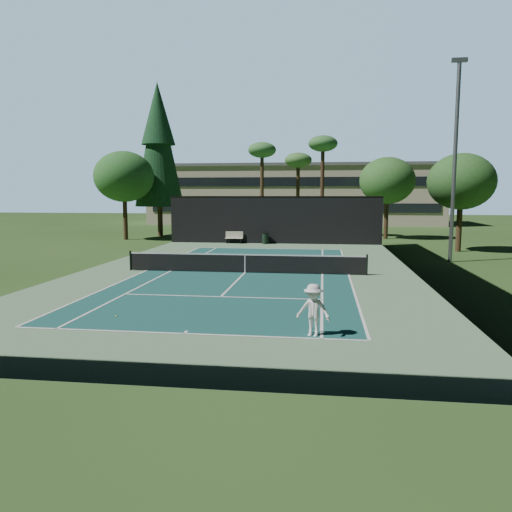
# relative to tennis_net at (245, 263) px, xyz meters

# --- Properties ---
(ground) EXTENTS (160.00, 160.00, 0.00)m
(ground) POSITION_rel_tennis_net_xyz_m (0.00, 0.00, -0.56)
(ground) COLOR #28491B
(ground) RESTS_ON ground
(apron_slab) EXTENTS (18.00, 32.00, 0.01)m
(apron_slab) POSITION_rel_tennis_net_xyz_m (0.00, 0.00, -0.55)
(apron_slab) COLOR #60895F
(apron_slab) RESTS_ON ground
(court_surface) EXTENTS (10.97, 23.77, 0.01)m
(court_surface) POSITION_rel_tennis_net_xyz_m (0.00, 0.00, -0.55)
(court_surface) COLOR #19504B
(court_surface) RESTS_ON ground
(court_lines) EXTENTS (11.07, 23.87, 0.01)m
(court_lines) POSITION_rel_tennis_net_xyz_m (0.00, 0.00, -0.54)
(court_lines) COLOR white
(court_lines) RESTS_ON ground
(tennis_net) EXTENTS (12.90, 0.10, 1.10)m
(tennis_net) POSITION_rel_tennis_net_xyz_m (0.00, 0.00, 0.00)
(tennis_net) COLOR black
(tennis_net) RESTS_ON ground
(fence) EXTENTS (18.04, 32.05, 4.03)m
(fence) POSITION_rel_tennis_net_xyz_m (0.00, 0.06, 1.45)
(fence) COLOR black
(fence) RESTS_ON ground
(player) EXTENTS (1.14, 0.84, 1.58)m
(player) POSITION_rel_tennis_net_xyz_m (3.86, -11.58, 0.23)
(player) COLOR white
(player) RESTS_ON ground
(tennis_ball_a) EXTENTS (0.07, 0.07, 0.07)m
(tennis_ball_a) POSITION_rel_tennis_net_xyz_m (-2.89, -10.15, -0.52)
(tennis_ball_a) COLOR #E1F036
(tennis_ball_a) RESTS_ON ground
(tennis_ball_b) EXTENTS (0.06, 0.06, 0.06)m
(tennis_ball_b) POSITION_rel_tennis_net_xyz_m (-0.99, 1.55, -0.53)
(tennis_ball_b) COLOR #C3E634
(tennis_ball_b) RESTS_ON ground
(tennis_ball_c) EXTENTS (0.06, 0.06, 0.06)m
(tennis_ball_c) POSITION_rel_tennis_net_xyz_m (2.38, 1.60, -0.53)
(tennis_ball_c) COLOR gold
(tennis_ball_c) RESTS_ON ground
(tennis_ball_d) EXTENTS (0.07, 0.07, 0.07)m
(tennis_ball_d) POSITION_rel_tennis_net_xyz_m (-5.57, 4.43, -0.52)
(tennis_ball_d) COLOR #BAD530
(tennis_ball_d) RESTS_ON ground
(park_bench) EXTENTS (1.50, 0.45, 1.02)m
(park_bench) POSITION_rel_tennis_net_xyz_m (-3.39, 15.77, -0.01)
(park_bench) COLOR beige
(park_bench) RESTS_ON ground
(trash_bin) EXTENTS (0.56, 0.56, 0.95)m
(trash_bin) POSITION_rel_tennis_net_xyz_m (-0.69, 15.59, -0.08)
(trash_bin) COLOR black
(trash_bin) RESTS_ON ground
(pine_tree) EXTENTS (4.80, 4.80, 15.00)m
(pine_tree) POSITION_rel_tennis_net_xyz_m (-12.00, 22.00, 9.00)
(pine_tree) COLOR #48321E
(pine_tree) RESTS_ON ground
(palm_a) EXTENTS (2.80, 2.80, 9.32)m
(palm_a) POSITION_rel_tennis_net_xyz_m (-2.00, 24.00, 7.63)
(palm_a) COLOR #46301E
(palm_a) RESTS_ON ground
(palm_b) EXTENTS (2.80, 2.80, 8.42)m
(palm_b) POSITION_rel_tennis_net_xyz_m (1.50, 26.00, 6.80)
(palm_b) COLOR #412F1C
(palm_b) RESTS_ON ground
(palm_c) EXTENTS (2.80, 2.80, 9.77)m
(palm_c) POSITION_rel_tennis_net_xyz_m (4.00, 23.00, 8.05)
(palm_c) COLOR #412B1C
(palm_c) RESTS_ON ground
(decid_tree_a) EXTENTS (5.12, 5.12, 7.62)m
(decid_tree_a) POSITION_rel_tennis_net_xyz_m (10.00, 22.00, 4.86)
(decid_tree_a) COLOR #402E1B
(decid_tree_a) RESTS_ON ground
(decid_tree_b) EXTENTS (4.80, 4.80, 7.14)m
(decid_tree_b) POSITION_rel_tennis_net_xyz_m (14.00, 12.00, 4.52)
(decid_tree_b) COLOR #46321E
(decid_tree_b) RESTS_ON ground
(decid_tree_c) EXTENTS (5.44, 5.44, 8.09)m
(decid_tree_c) POSITION_rel_tennis_net_xyz_m (-14.00, 18.00, 5.21)
(decid_tree_c) COLOR #49321F
(decid_tree_c) RESTS_ON ground
(campus_building) EXTENTS (40.50, 12.50, 8.30)m
(campus_building) POSITION_rel_tennis_net_xyz_m (0.00, 45.98, 3.65)
(campus_building) COLOR #B6A68D
(campus_building) RESTS_ON ground
(light_pole) EXTENTS (0.90, 0.25, 12.22)m
(light_pole) POSITION_rel_tennis_net_xyz_m (12.00, 6.00, 5.90)
(light_pole) COLOR gray
(light_pole) RESTS_ON ground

